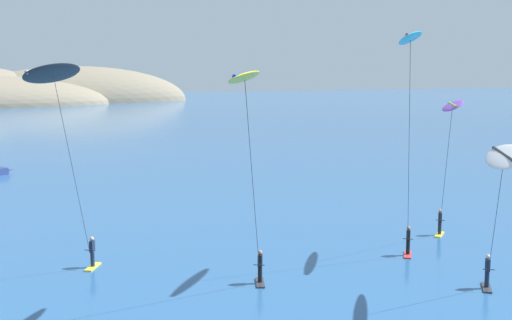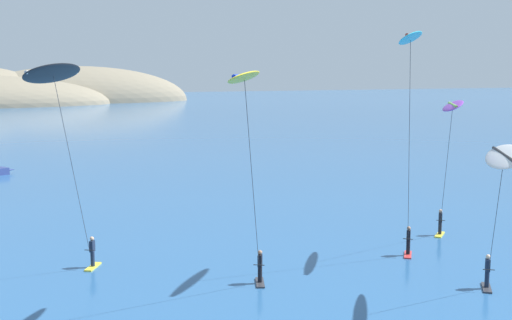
% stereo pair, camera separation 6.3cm
% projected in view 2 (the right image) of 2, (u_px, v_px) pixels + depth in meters
% --- Properties ---
extents(headland_island, '(114.32, 50.77, 25.33)m').
position_uv_depth(headland_island, '(0.00, 104.00, 202.86)').
color(headland_island, '#7A705B').
rests_on(headland_island, ground).
extents(kitesurfer_white, '(4.30, 5.63, 7.35)m').
position_uv_depth(kitesurfer_white, '(503.00, 166.00, 27.95)').
color(kitesurfer_white, '#2D2D33').
rests_on(kitesurfer_white, ground).
extents(kitesurfer_black, '(4.38, 6.07, 10.95)m').
position_uv_depth(kitesurfer_black, '(57.00, 90.00, 30.14)').
color(kitesurfer_black, yellow).
rests_on(kitesurfer_black, ground).
extents(kitesurfer_purple, '(5.17, 6.81, 8.97)m').
position_uv_depth(kitesurfer_purple, '(451.00, 121.00, 36.03)').
color(kitesurfer_purple, yellow).
rests_on(kitesurfer_purple, ground).
extents(kitesurfer_yellow, '(4.51, 6.88, 10.60)m').
position_uv_depth(kitesurfer_yellow, '(246.00, 101.00, 26.84)').
color(kitesurfer_yellow, '#2D2D33').
rests_on(kitesurfer_yellow, ground).
extents(kitesurfer_cyan, '(4.56, 5.15, 12.54)m').
position_uv_depth(kitesurfer_cyan, '(410.00, 62.00, 32.70)').
color(kitesurfer_cyan, red).
rests_on(kitesurfer_cyan, ground).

